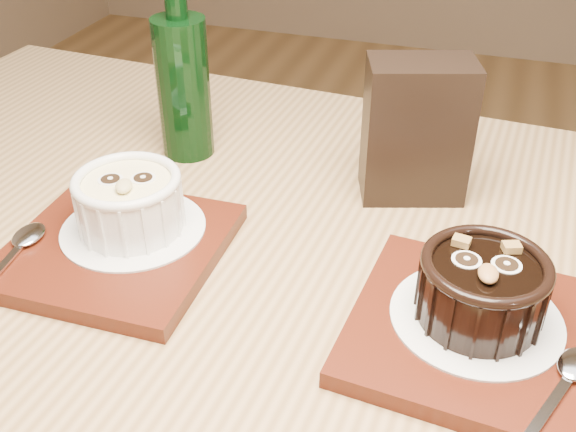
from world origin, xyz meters
name	(u,v)px	position (x,y,z in m)	size (l,w,h in m)	color
table	(288,367)	(-0.09, -0.23, 0.66)	(1.25, 0.88, 0.75)	olive
tray_left	(117,248)	(-0.25, -0.23, 0.76)	(0.18, 0.18, 0.01)	#4F1A0D
doily_left	(134,228)	(-0.24, -0.21, 0.77)	(0.13, 0.13, 0.00)	white
ramekin_white	(129,200)	(-0.24, -0.21, 0.80)	(0.09, 0.09, 0.06)	white
spoon_left	(8,258)	(-0.32, -0.29, 0.77)	(0.03, 0.13, 0.01)	white
tray_right	(473,332)	(0.06, -0.25, 0.76)	(0.18, 0.18, 0.01)	#4F1A0D
doily_right	(476,317)	(0.06, -0.24, 0.77)	(0.13, 0.13, 0.00)	white
ramekin_dark	(482,286)	(0.06, -0.24, 0.80)	(0.09, 0.09, 0.06)	black
spoon_right	(558,394)	(0.12, -0.30, 0.77)	(0.03, 0.13, 0.01)	white
condiment_stand	(416,131)	(-0.02, -0.05, 0.82)	(0.10, 0.06, 0.14)	black
green_bottle	(183,83)	(-0.27, -0.04, 0.83)	(0.06, 0.06, 0.21)	black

